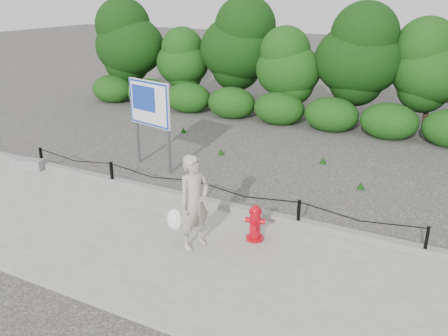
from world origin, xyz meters
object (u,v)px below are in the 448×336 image
object	(u,v)px
fire_hydrant	(255,223)
concrete_block	(28,164)
pedestrian	(193,203)
advertising_sign	(150,107)

from	to	relation	value
fire_hydrant	concrete_block	world-z (taller)	fire_hydrant
fire_hydrant	pedestrian	world-z (taller)	pedestrian
fire_hydrant	advertising_sign	bearing A→B (deg)	137.38
fire_hydrant	pedestrian	distance (m)	1.34
pedestrian	concrete_block	xyz separation A→B (m)	(-6.26, 1.46, -0.76)
pedestrian	fire_hydrant	bearing A→B (deg)	-29.96
pedestrian	concrete_block	distance (m)	6.47
pedestrian	concrete_block	world-z (taller)	pedestrian
fire_hydrant	concrete_block	xyz separation A→B (m)	(-7.21, 0.70, -0.22)
fire_hydrant	advertising_sign	size ratio (longest dim) A/B	0.31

